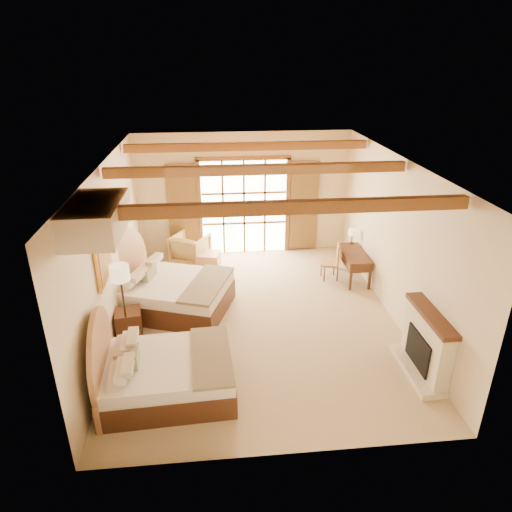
{
  "coord_description": "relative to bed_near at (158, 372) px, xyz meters",
  "views": [
    {
      "loc": [
        -0.84,
        -7.99,
        4.98
      ],
      "look_at": [
        -0.01,
        0.2,
        1.3
      ],
      "focal_mm": 32.0,
      "sensor_mm": 36.0,
      "label": 1
    }
  ],
  "objects": [
    {
      "name": "bed_near",
      "position": [
        0.0,
        0.0,
        0.0
      ],
      "size": [
        2.12,
        1.64,
        1.35
      ],
      "rotation": [
        0.0,
        0.0,
        0.05
      ],
      "color": "#4D2616",
      "rests_on": "floor"
    },
    {
      "name": "ceiling_beams",
      "position": [
        1.79,
        2.08,
        2.67
      ],
      "size": [
        5.39,
        4.6,
        0.18
      ],
      "primitive_type": null,
      "color": "brown",
      "rests_on": "ceiling"
    },
    {
      "name": "desk",
      "position": [
        4.25,
        3.64,
        -0.05
      ],
      "size": [
        0.56,
        1.26,
        0.67
      ],
      "rotation": [
        0.0,
        0.0,
        -0.02
      ],
      "color": "#4D2616",
      "rests_on": "floor"
    },
    {
      "name": "floor_lamp",
      "position": [
        -0.71,
        1.46,
        0.95
      ],
      "size": [
        0.34,
        0.34,
        1.59
      ],
      "color": "#312017",
      "rests_on": "floor"
    },
    {
      "name": "fireplace",
      "position": [
        4.39,
        0.08,
        0.1
      ],
      "size": [
        0.46,
        1.4,
        1.16
      ],
      "color": "beige",
      "rests_on": "ground"
    },
    {
      "name": "nightstand",
      "position": [
        -0.7,
        1.65,
        -0.13
      ],
      "size": [
        0.54,
        0.54,
        0.56
      ],
      "primitive_type": "cube",
      "rotation": [
        0.0,
        0.0,
        0.15
      ],
      "color": "#4D2616",
      "rests_on": "floor"
    },
    {
      "name": "wall_left",
      "position": [
        -0.96,
        2.08,
        1.19
      ],
      "size": [
        0.0,
        7.0,
        7.0
      ],
      "primitive_type": "plane",
      "rotation": [
        1.57,
        0.0,
        1.57
      ],
      "color": "beige",
      "rests_on": "ground"
    },
    {
      "name": "floor",
      "position": [
        1.79,
        2.08,
        -0.41
      ],
      "size": [
        7.0,
        7.0,
        0.0
      ],
      "primitive_type": "plane",
      "color": "tan",
      "rests_on": "ground"
    },
    {
      "name": "ceiling",
      "position": [
        1.79,
        2.08,
        2.79
      ],
      "size": [
        7.0,
        7.0,
        0.0
      ],
      "primitive_type": "plane",
      "rotation": [
        3.14,
        0.0,
        0.0
      ],
      "color": "#AC7436",
      "rests_on": "ground"
    },
    {
      "name": "painting",
      "position": [
        -0.91,
        1.33,
        1.34
      ],
      "size": [
        0.06,
        0.95,
        0.75
      ],
      "color": "gold",
      "rests_on": "wall_left"
    },
    {
      "name": "ottoman",
      "position": [
        0.82,
        4.62,
        -0.21
      ],
      "size": [
        0.63,
        0.63,
        0.39
      ],
      "primitive_type": "cube",
      "rotation": [
        0.0,
        0.0,
        -0.2
      ],
      "color": "tan",
      "rests_on": "floor"
    },
    {
      "name": "bed_far",
      "position": [
        -0.08,
        2.62,
        0.03
      ],
      "size": [
        2.73,
        2.3,
        1.46
      ],
      "rotation": [
        0.0,
        0.0,
        -0.34
      ],
      "color": "#4D2616",
      "rests_on": "floor"
    },
    {
      "name": "wall_back",
      "position": [
        1.79,
        5.58,
        1.19
      ],
      "size": [
        5.5,
        0.0,
        5.5
      ],
      "primitive_type": "plane",
      "rotation": [
        1.57,
        0.0,
        0.0
      ],
      "color": "beige",
      "rests_on": "ground"
    },
    {
      "name": "canopy_valance",
      "position": [
        -0.61,
        0.08,
        2.54
      ],
      "size": [
        0.7,
        1.4,
        0.45
      ],
      "primitive_type": "cube",
      "color": "beige",
      "rests_on": "ceiling"
    },
    {
      "name": "french_doors",
      "position": [
        1.79,
        5.52,
        0.84
      ],
      "size": [
        3.95,
        0.08,
        2.6
      ],
      "color": "white",
      "rests_on": "ground"
    },
    {
      "name": "armchair",
      "position": [
        0.36,
        4.94,
        -0.02
      ],
      "size": [
        1.12,
        1.13,
        0.77
      ],
      "primitive_type": "imported",
      "rotation": [
        0.0,
        0.0,
        -3.63
      ],
      "color": "tan",
      "rests_on": "floor"
    },
    {
      "name": "desk_lamp",
      "position": [
        4.35,
        4.19,
        0.55
      ],
      "size": [
        0.19,
        0.19,
        0.38
      ],
      "color": "#312017",
      "rests_on": "desk"
    },
    {
      "name": "wall_right",
      "position": [
        4.54,
        2.08,
        1.19
      ],
      "size": [
        0.0,
        7.0,
        7.0
      ],
      "primitive_type": "plane",
      "rotation": [
        1.57,
        0.0,
        -1.57
      ],
      "color": "beige",
      "rests_on": "ground"
    },
    {
      "name": "desk_chair",
      "position": [
        3.71,
        3.69,
        -0.13
      ],
      "size": [
        0.48,
        0.48,
        0.9
      ],
      "rotation": [
        0.0,
        0.0,
        -0.23
      ],
      "color": "#B38443",
      "rests_on": "floor"
    }
  ]
}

